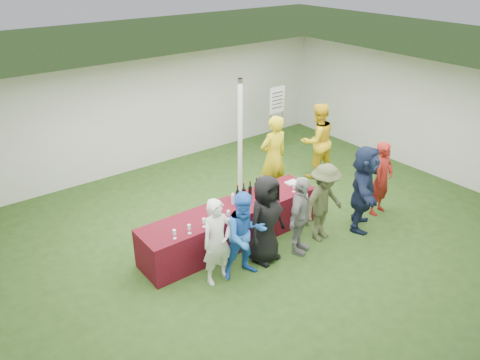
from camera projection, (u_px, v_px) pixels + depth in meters
ground at (257, 228)px, 9.34m from camera, size 60.00×60.00×0.00m
tent at (240, 142)px, 9.87m from camera, size 10.00×10.00×10.00m
serving_table at (232, 225)px, 8.74m from camera, size 3.60×0.80×0.75m
wine_bottles at (252, 189)px, 8.95m from camera, size 0.74×0.11×0.32m
wine_glasses at (219, 216)px, 8.08m from camera, size 2.74×0.11×0.16m
water_bottle at (233, 199)px, 8.63m from camera, size 0.07×0.07×0.23m
bar_towel at (292, 182)px, 9.44m from camera, size 0.25×0.18×0.03m
dump_bucket at (302, 184)px, 9.23m from camera, size 0.23×0.23×0.18m
wine_list_sign at (277, 105)px, 12.30m from camera, size 0.50×0.03×1.80m
staff_pourer at (273, 157)px, 10.16m from camera, size 0.71×0.49×1.88m
staff_back at (317, 141)px, 11.09m from camera, size 0.98×0.82×1.83m
customer_0 at (217, 242)px, 7.54m from camera, size 0.56×0.38×1.52m
customer_1 at (245, 235)px, 7.68m from camera, size 0.87×0.75×1.56m
customer_2 at (266, 220)px, 8.05m from camera, size 0.88×0.65×1.64m
customer_3 at (300, 217)px, 8.30m from camera, size 0.93×0.71×1.47m
customer_4 at (324, 203)px, 8.67m from camera, size 1.05×0.67×1.55m
customer_5 at (363, 188)px, 9.00m from camera, size 1.59×1.39×1.74m
customer_6 at (382, 178)px, 9.56m from camera, size 0.62×0.46×1.57m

